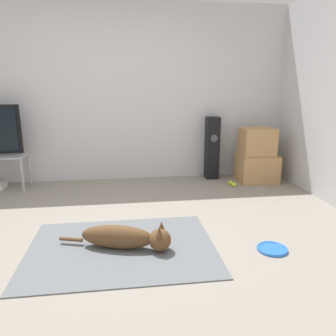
{
  "coord_description": "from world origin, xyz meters",
  "views": [
    {
      "loc": [
        0.12,
        -2.85,
        1.4
      ],
      "look_at": [
        0.64,
        0.87,
        0.45
      ],
      "focal_mm": 35.0,
      "sensor_mm": 36.0,
      "label": 1
    }
  ],
  "objects_px": {
    "tennis_ball_by_boxes": "(234,185)",
    "dog": "(127,237)",
    "cardboard_box_lower": "(257,168)",
    "cardboard_box_upper": "(257,142)",
    "tennis_ball_near_speaker": "(230,183)",
    "frisbee": "(272,249)",
    "floor_speaker": "(212,148)"
  },
  "relations": [
    {
      "from": "frisbee",
      "to": "cardboard_box_lower",
      "type": "height_order",
      "value": "cardboard_box_lower"
    },
    {
      "from": "cardboard_box_upper",
      "to": "tennis_ball_by_boxes",
      "type": "distance_m",
      "value": 0.74
    },
    {
      "from": "floor_speaker",
      "to": "tennis_ball_by_boxes",
      "type": "bearing_deg",
      "value": -69.1
    },
    {
      "from": "frisbee",
      "to": "cardboard_box_lower",
      "type": "bearing_deg",
      "value": 71.24
    },
    {
      "from": "cardboard_box_upper",
      "to": "frisbee",
      "type": "bearing_deg",
      "value": -108.3
    },
    {
      "from": "frisbee",
      "to": "tennis_ball_by_boxes",
      "type": "height_order",
      "value": "tennis_ball_by_boxes"
    },
    {
      "from": "frisbee",
      "to": "cardboard_box_upper",
      "type": "distance_m",
      "value": 2.25
    },
    {
      "from": "cardboard_box_lower",
      "to": "cardboard_box_upper",
      "type": "height_order",
      "value": "cardboard_box_upper"
    },
    {
      "from": "frisbee",
      "to": "tennis_ball_by_boxes",
      "type": "xyz_separation_m",
      "value": [
        0.27,
        1.82,
        0.02
      ]
    },
    {
      "from": "frisbee",
      "to": "tennis_ball_near_speaker",
      "type": "distance_m",
      "value": 1.93
    },
    {
      "from": "frisbee",
      "to": "cardboard_box_upper",
      "type": "relative_size",
      "value": 0.56
    },
    {
      "from": "dog",
      "to": "cardboard_box_lower",
      "type": "xyz_separation_m",
      "value": [
        1.95,
        1.86,
        0.08
      ]
    },
    {
      "from": "cardboard_box_upper",
      "to": "tennis_ball_by_boxes",
      "type": "xyz_separation_m",
      "value": [
        -0.41,
        -0.24,
        -0.57
      ]
    },
    {
      "from": "tennis_ball_by_boxes",
      "to": "frisbee",
      "type": "bearing_deg",
      "value": -98.48
    },
    {
      "from": "cardboard_box_lower",
      "to": "floor_speaker",
      "type": "relative_size",
      "value": 0.6
    },
    {
      "from": "cardboard_box_lower",
      "to": "cardboard_box_upper",
      "type": "bearing_deg",
      "value": 151.83
    },
    {
      "from": "frisbee",
      "to": "cardboard_box_upper",
      "type": "height_order",
      "value": "cardboard_box_upper"
    },
    {
      "from": "dog",
      "to": "cardboard_box_lower",
      "type": "distance_m",
      "value": 2.7
    },
    {
      "from": "cardboard_box_lower",
      "to": "tennis_ball_by_boxes",
      "type": "xyz_separation_m",
      "value": [
        -0.43,
        -0.23,
        -0.17
      ]
    },
    {
      "from": "dog",
      "to": "tennis_ball_by_boxes",
      "type": "distance_m",
      "value": 2.23
    },
    {
      "from": "cardboard_box_upper",
      "to": "floor_speaker",
      "type": "height_order",
      "value": "floor_speaker"
    },
    {
      "from": "floor_speaker",
      "to": "cardboard_box_lower",
      "type": "bearing_deg",
      "value": -23.46
    },
    {
      "from": "frisbee",
      "to": "cardboard_box_lower",
      "type": "xyz_separation_m",
      "value": [
        0.7,
        2.05,
        0.19
      ]
    },
    {
      "from": "cardboard_box_upper",
      "to": "floor_speaker",
      "type": "distance_m",
      "value": 0.67
    },
    {
      "from": "floor_speaker",
      "to": "tennis_ball_by_boxes",
      "type": "distance_m",
      "value": 0.69
    },
    {
      "from": "tennis_ball_by_boxes",
      "to": "tennis_ball_near_speaker",
      "type": "xyz_separation_m",
      "value": [
        -0.01,
        0.1,
        0.0
      ]
    },
    {
      "from": "cardboard_box_lower",
      "to": "tennis_ball_near_speaker",
      "type": "height_order",
      "value": "cardboard_box_lower"
    },
    {
      "from": "tennis_ball_by_boxes",
      "to": "dog",
      "type": "bearing_deg",
      "value": -133.05
    },
    {
      "from": "cardboard_box_lower",
      "to": "cardboard_box_upper",
      "type": "xyz_separation_m",
      "value": [
        -0.02,
        0.01,
        0.4
      ]
    },
    {
      "from": "dog",
      "to": "frisbee",
      "type": "xyz_separation_m",
      "value": [
        1.25,
        -0.19,
        -0.1
      ]
    },
    {
      "from": "cardboard_box_lower",
      "to": "tennis_ball_by_boxes",
      "type": "relative_size",
      "value": 8.53
    },
    {
      "from": "dog",
      "to": "cardboard_box_upper",
      "type": "bearing_deg",
      "value": 44.07
    }
  ]
}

